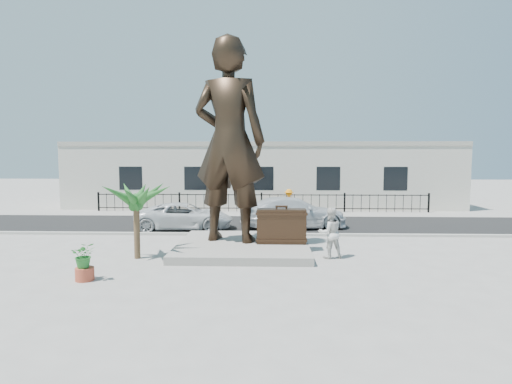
# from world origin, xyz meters

# --- Properties ---
(ground) EXTENTS (100.00, 100.00, 0.00)m
(ground) POSITION_xyz_m (0.00, 0.00, 0.00)
(ground) COLOR #9E9991
(ground) RESTS_ON ground
(street) EXTENTS (40.00, 7.00, 0.01)m
(street) POSITION_xyz_m (0.00, 8.00, 0.01)
(street) COLOR black
(street) RESTS_ON ground
(curb) EXTENTS (40.00, 0.25, 0.12)m
(curb) POSITION_xyz_m (0.00, 4.50, 0.06)
(curb) COLOR #A5A399
(curb) RESTS_ON ground
(far_sidewalk) EXTENTS (40.00, 2.50, 0.02)m
(far_sidewalk) POSITION_xyz_m (0.00, 12.00, 0.01)
(far_sidewalk) COLOR #9E9991
(far_sidewalk) RESTS_ON ground
(plinth) EXTENTS (5.20, 5.20, 0.30)m
(plinth) POSITION_xyz_m (-0.50, 1.50, 0.15)
(plinth) COLOR gray
(plinth) RESTS_ON ground
(fence) EXTENTS (22.00, 0.10, 1.20)m
(fence) POSITION_xyz_m (0.00, 12.80, 0.60)
(fence) COLOR black
(fence) RESTS_ON ground
(building) EXTENTS (28.00, 7.00, 4.40)m
(building) POSITION_xyz_m (0.00, 17.00, 2.20)
(building) COLOR silver
(building) RESTS_ON ground
(statue) EXTENTS (3.37, 2.63, 8.16)m
(statue) POSITION_xyz_m (-1.08, 1.86, 4.38)
(statue) COLOR black
(statue) RESTS_ON plinth
(suitcase) EXTENTS (1.95, 0.62, 1.37)m
(suitcase) POSITION_xyz_m (1.04, 1.43, 0.99)
(suitcase) COLOR #312015
(suitcase) RESTS_ON plinth
(tourist) EXTENTS (1.05, 0.89, 1.88)m
(tourist) POSITION_xyz_m (2.81, 0.25, 0.94)
(tourist) COLOR silver
(tourist) RESTS_ON ground
(car_white) EXTENTS (5.09, 2.70, 1.36)m
(car_white) POSITION_xyz_m (-3.80, 6.01, 0.69)
(car_white) COLOR silver
(car_white) RESTS_ON street
(car_silver) EXTENTS (5.83, 3.19, 1.60)m
(car_silver) POSITION_xyz_m (1.79, 6.64, 0.81)
(car_silver) COLOR silver
(car_silver) RESTS_ON street
(worker) EXTENTS (1.14, 0.82, 1.59)m
(worker) POSITION_xyz_m (1.78, 11.78, 0.82)
(worker) COLOR orange
(worker) RESTS_ON far_sidewalk
(palm_tree) EXTENTS (1.80, 1.80, 3.20)m
(palm_tree) POSITION_xyz_m (-4.33, -0.06, 0.00)
(palm_tree) COLOR #205820
(palm_tree) RESTS_ON ground
(planter) EXTENTS (0.56, 0.56, 0.40)m
(planter) POSITION_xyz_m (-5.08, -2.87, 0.20)
(planter) COLOR #AD452D
(planter) RESTS_ON ground
(shrub) EXTENTS (0.89, 0.84, 0.78)m
(shrub) POSITION_xyz_m (-5.08, -2.87, 0.79)
(shrub) COLOR #247129
(shrub) RESTS_ON planter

